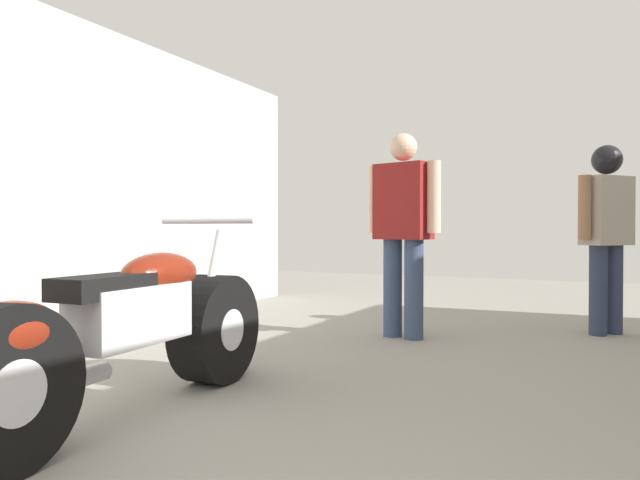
# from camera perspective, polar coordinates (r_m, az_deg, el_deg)

# --- Properties ---
(ground_plane) EXTENTS (15.78, 15.78, 0.00)m
(ground_plane) POSITION_cam_1_polar(r_m,az_deg,el_deg) (3.47, 9.26, -13.83)
(ground_plane) COLOR gray
(garage_partition_left) EXTENTS (0.08, 7.23, 2.71)m
(garage_partition_left) POSITION_cam_1_polar(r_m,az_deg,el_deg) (5.26, -25.46, 5.98)
(garage_partition_left) COLOR #B7B5AD
(garage_partition_left) RESTS_ON ground_plane
(motorcycle_maroon_cruiser) EXTENTS (0.61, 2.06, 0.96)m
(motorcycle_maroon_cruiser) POSITION_cam_1_polar(r_m,az_deg,el_deg) (2.88, -18.53, -8.92)
(motorcycle_maroon_cruiser) COLOR black
(motorcycle_maroon_cruiser) RESTS_ON ground_plane
(mechanic_in_blue) EXTENTS (0.68, 0.33, 1.68)m
(mechanic_in_blue) POSITION_cam_1_polar(r_m,az_deg,el_deg) (4.84, 8.15, 1.71)
(mechanic_in_blue) COLOR #384766
(mechanic_in_blue) RESTS_ON ground_plane
(mechanic_with_helmet) EXTENTS (0.47, 0.56, 1.61)m
(mechanic_with_helmet) POSITION_cam_1_polar(r_m,az_deg,el_deg) (5.51, 26.24, 1.66)
(mechanic_with_helmet) COLOR #2D3851
(mechanic_with_helmet) RESTS_ON ground_plane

